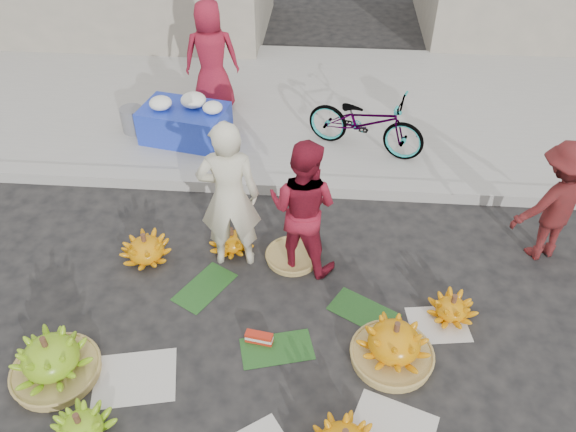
# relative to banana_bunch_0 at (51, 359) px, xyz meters

# --- Properties ---
(ground) EXTENTS (80.00, 80.00, 0.00)m
(ground) POSITION_rel_banana_bunch_0_xyz_m (1.98, 0.61, -0.22)
(ground) COLOR black
(ground) RESTS_ON ground
(curb) EXTENTS (40.00, 0.25, 0.15)m
(curb) POSITION_rel_banana_bunch_0_xyz_m (1.98, 2.81, -0.14)
(curb) COLOR gray
(curb) RESTS_ON ground
(sidewalk) EXTENTS (40.00, 4.00, 0.12)m
(sidewalk) POSITION_rel_banana_bunch_0_xyz_m (1.98, 4.91, -0.16)
(sidewalk) COLOR gray
(sidewalk) RESTS_ON ground
(newspaper_scatter) EXTENTS (3.20, 1.80, 0.00)m
(newspaper_scatter) POSITION_rel_banana_bunch_0_xyz_m (1.98, -0.19, -0.22)
(newspaper_scatter) COLOR beige
(newspaper_scatter) RESTS_ON ground
(banana_leaves) EXTENTS (2.00, 1.00, 0.00)m
(banana_leaves) POSITION_rel_banana_bunch_0_xyz_m (1.88, 0.81, -0.21)
(banana_leaves) COLOR #184517
(banana_leaves) RESTS_ON ground
(banana_bunch_0) EXTENTS (0.74, 0.74, 0.50)m
(banana_bunch_0) POSITION_rel_banana_bunch_0_xyz_m (0.00, 0.00, 0.00)
(banana_bunch_0) COLOR olive
(banana_bunch_0) RESTS_ON ground
(banana_bunch_1) EXTENTS (0.59, 0.59, 0.31)m
(banana_bunch_1) POSITION_rel_banana_bunch_0_xyz_m (0.44, -0.54, -0.09)
(banana_bunch_1) COLOR #609F16
(banana_bunch_1) RESTS_ON ground
(banana_bunch_4) EXTENTS (0.84, 0.84, 0.49)m
(banana_bunch_4) POSITION_rel_banana_bunch_0_xyz_m (2.91, 0.39, -0.01)
(banana_bunch_4) COLOR olive
(banana_bunch_4) RESTS_ON ground
(banana_bunch_5) EXTENTS (0.49, 0.49, 0.28)m
(banana_bunch_5) POSITION_rel_banana_bunch_0_xyz_m (3.51, 0.93, -0.10)
(banana_bunch_5) COLOR orange
(banana_bunch_5) RESTS_ON ground
(banana_bunch_6) EXTENTS (0.59, 0.59, 0.34)m
(banana_bunch_6) POSITION_rel_banana_bunch_0_xyz_m (0.39, 1.49, -0.07)
(banana_bunch_6) COLOR orange
(banana_bunch_6) RESTS_ON ground
(banana_bunch_7) EXTENTS (0.52, 0.52, 0.29)m
(banana_bunch_7) POSITION_rel_banana_bunch_0_xyz_m (1.28, 1.71, -0.10)
(banana_bunch_7) COLOR orange
(banana_bunch_7) RESTS_ON ground
(basket_spare) EXTENTS (0.60, 0.60, 0.06)m
(basket_spare) POSITION_rel_banana_bunch_0_xyz_m (1.94, 1.60, -0.19)
(basket_spare) COLOR olive
(basket_spare) RESTS_ON ground
(incense_stack) EXTENTS (0.26, 0.12, 0.10)m
(incense_stack) POSITION_rel_banana_bunch_0_xyz_m (1.71, 0.49, -0.16)
(incense_stack) COLOR red
(incense_stack) RESTS_ON ground
(vendor_cream) EXTENTS (0.65, 0.47, 1.67)m
(vendor_cream) POSITION_rel_banana_bunch_0_xyz_m (1.32, 1.55, 0.62)
(vendor_cream) COLOR beige
(vendor_cream) RESTS_ON ground
(vendor_red) EXTENTS (0.87, 0.77, 1.50)m
(vendor_red) POSITION_rel_banana_bunch_0_xyz_m (2.04, 1.56, 0.53)
(vendor_red) COLOR maroon
(vendor_red) RESTS_ON ground
(man_striped) EXTENTS (1.01, 0.80, 1.37)m
(man_striped) POSITION_rel_banana_bunch_0_xyz_m (4.58, 1.91, 0.47)
(man_striped) COLOR maroon
(man_striped) RESTS_ON ground
(flower_table) EXTENTS (1.22, 0.90, 0.64)m
(flower_table) POSITION_rel_banana_bunch_0_xyz_m (0.35, 3.72, 0.17)
(flower_table) COLOR #1B30B2
(flower_table) RESTS_ON sidewalk
(grey_bucket) EXTENTS (0.31, 0.31, 0.35)m
(grey_bucket) POSITION_rel_banana_bunch_0_xyz_m (-0.42, 3.86, 0.08)
(grey_bucket) COLOR slate
(grey_bucket) RESTS_ON sidewalk
(flower_vendor) EXTENTS (0.84, 0.62, 1.56)m
(flower_vendor) POSITION_rel_banana_bunch_0_xyz_m (0.58, 4.63, 0.68)
(flower_vendor) COLOR maroon
(flower_vendor) RESTS_ON sidewalk
(bicycle) EXTENTS (1.06, 1.65, 0.82)m
(bicycle) POSITION_rel_banana_bunch_0_xyz_m (2.74, 3.64, 0.31)
(bicycle) COLOR gray
(bicycle) RESTS_ON sidewalk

